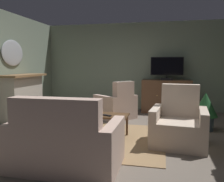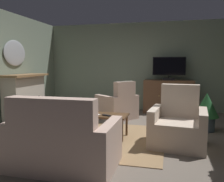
# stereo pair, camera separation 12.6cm
# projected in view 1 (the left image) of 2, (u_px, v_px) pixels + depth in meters

# --- Properties ---
(ground_plane) EXTENTS (6.11, 6.63, 0.04)m
(ground_plane) POSITION_uv_depth(u_px,v_px,m) (113.00, 139.00, 4.48)
(ground_plane) COLOR #665B51
(wall_back) EXTENTS (6.11, 0.10, 2.65)m
(wall_back) POSITION_uv_depth(u_px,v_px,m) (134.00, 67.00, 7.31)
(wall_back) COLOR gray
(wall_back) RESTS_ON ground_plane
(rug_central) EXTENTS (2.51, 2.20, 0.01)m
(rug_central) POSITION_uv_depth(u_px,v_px,m) (98.00, 138.00, 4.49)
(rug_central) COLOR #8E704C
(rug_central) RESTS_ON ground_plane
(fireplace) EXTENTS (0.88, 1.43, 1.15)m
(fireplace) POSITION_uv_depth(u_px,v_px,m) (24.00, 99.00, 5.86)
(fireplace) COLOR #4C4C51
(fireplace) RESTS_ON ground_plane
(wall_mirror_oval) EXTENTS (0.06, 0.84, 0.64)m
(wall_mirror_oval) POSITION_uv_depth(u_px,v_px,m) (13.00, 53.00, 5.79)
(wall_mirror_oval) COLOR #B2B7BF
(tv_cabinet) EXTENTS (1.39, 0.55, 0.95)m
(tv_cabinet) POSITION_uv_depth(u_px,v_px,m) (166.00, 97.00, 6.86)
(tv_cabinet) COLOR #402A1C
(tv_cabinet) RESTS_ON ground_plane
(television) EXTENTS (0.91, 0.20, 0.66)m
(television) POSITION_uv_depth(u_px,v_px,m) (167.00, 68.00, 6.71)
(television) COLOR black
(television) RESTS_ON tv_cabinet
(coffee_table) EXTENTS (1.13, 0.53, 0.45)m
(coffee_table) POSITION_uv_depth(u_px,v_px,m) (99.00, 117.00, 4.53)
(coffee_table) COLOR #4C331E
(coffee_table) RESTS_ON ground_plane
(tv_remote) EXTENTS (0.17, 0.12, 0.02)m
(tv_remote) POSITION_uv_depth(u_px,v_px,m) (107.00, 115.00, 4.37)
(tv_remote) COLOR black
(tv_remote) RESTS_ON coffee_table
(folded_newspaper) EXTENTS (0.34, 0.28, 0.01)m
(folded_newspaper) POSITION_uv_depth(u_px,v_px,m) (91.00, 115.00, 4.46)
(folded_newspaper) COLOR silver
(folded_newspaper) RESTS_ON coffee_table
(sofa_floral) EXTENTS (1.43, 0.90, 1.00)m
(sofa_floral) POSITION_uv_depth(u_px,v_px,m) (65.00, 145.00, 3.15)
(sofa_floral) COLOR #BC9E8E
(sofa_floral) RESTS_ON ground_plane
(armchair_angled_to_table) EXTENTS (1.00, 0.93, 1.04)m
(armchair_angled_to_table) POSITION_uv_depth(u_px,v_px,m) (179.00, 126.00, 4.10)
(armchair_angled_to_table) COLOR #C6B29E
(armchair_angled_to_table) RESTS_ON ground_plane
(armchair_facing_sofa) EXTENTS (1.16, 1.16, 0.99)m
(armchair_facing_sofa) POSITION_uv_depth(u_px,v_px,m) (116.00, 106.00, 6.11)
(armchair_facing_sofa) COLOR #BC9E8E
(armchair_facing_sofa) RESTS_ON ground_plane
(potted_plant_tall_palm_by_window) EXTENTS (0.51, 0.51, 0.81)m
(potted_plant_tall_palm_by_window) POSITION_uv_depth(u_px,v_px,m) (205.00, 109.00, 5.00)
(potted_plant_tall_palm_by_window) COLOR #3D4C5B
(potted_plant_tall_palm_by_window) RESTS_ON ground_plane
(cat) EXTENTS (0.70, 0.26, 0.23)m
(cat) POSITION_uv_depth(u_px,v_px,m) (73.00, 117.00, 5.77)
(cat) COLOR beige
(cat) RESTS_ON ground_plane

